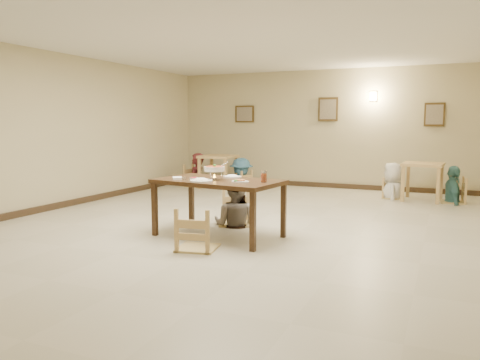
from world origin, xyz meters
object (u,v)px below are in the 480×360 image
at_px(chair_far, 235,193).
at_px(bg_diner_a, 196,153).
at_px(main_diner, 235,178).
at_px(curry_warmer, 214,169).
at_px(chair_near, 197,209).
at_px(bg_chair_ll, 196,166).
at_px(bg_diner_c, 394,163).
at_px(bg_table_left, 218,161).
at_px(bg_chair_lr, 241,171).
at_px(bg_diner_b, 241,158).
at_px(bg_diner_d, 454,166).
at_px(bg_chair_rl, 393,179).
at_px(main_table, 218,185).
at_px(bg_table_right, 423,170).
at_px(bg_chair_rr, 453,179).
at_px(drink_glass, 264,177).

height_order(chair_far, bg_diner_a, bg_diner_a).
bearing_deg(main_diner, curry_warmer, 89.84).
xyz_separation_m(chair_near, bg_chair_ll, (-3.03, 5.40, 0.01)).
bearing_deg(bg_diner_a, bg_diner_c, 84.46).
xyz_separation_m(chair_near, bg_table_left, (-2.39, 5.41, 0.16)).
relative_size(chair_near, bg_chair_lr, 1.18).
distance_m(bg_diner_b, bg_diner_d, 4.86).
bearing_deg(chair_near, bg_chair_lr, -83.53).
relative_size(bg_chair_rl, bg_diner_a, 0.50).
bearing_deg(main_table, bg_chair_ll, 130.29).
bearing_deg(main_table, bg_diner_c, 75.06).
distance_m(main_diner, bg_chair_rl, 4.43).
bearing_deg(bg_table_right, bg_chair_rl, 175.43).
bearing_deg(bg_chair_lr, main_table, 40.90).
height_order(chair_far, bg_chair_rr, chair_far).
bearing_deg(bg_diner_b, bg_diner_a, 116.55).
xyz_separation_m(bg_chair_rr, bg_diner_c, (-1.20, 0.08, 0.29)).
relative_size(bg_table_left, bg_diner_c, 0.55).
xyz_separation_m(main_diner, bg_diner_d, (3.25, 3.84, -0.01)).
bearing_deg(main_diner, bg_table_left, -62.94).
relative_size(chair_far, bg_diner_a, 0.59).
bearing_deg(chair_near, main_diner, -96.20).
xyz_separation_m(main_diner, curry_warmer, (0.04, -0.82, 0.21)).
distance_m(drink_glass, bg_chair_rl, 4.89).
height_order(bg_table_left, bg_chair_rl, bg_chair_rl).
bearing_deg(bg_chair_rl, chair_near, 161.71).
distance_m(main_diner, bg_diner_d, 5.03).
bearing_deg(bg_chair_lr, bg_diner_b, 66.05).
relative_size(bg_diner_a, bg_diner_d, 1.13).
height_order(bg_table_right, bg_chair_lr, bg_chair_lr).
distance_m(bg_table_left, bg_chair_rl, 4.30).
xyz_separation_m(curry_warmer, bg_diner_a, (-2.93, 4.70, -0.12)).
bearing_deg(bg_table_left, chair_far, -60.04).
height_order(bg_diner_b, bg_diner_d, bg_diner_b).
bearing_deg(bg_diner_d, bg_diner_c, 75.76).
xyz_separation_m(drink_glass, bg_chair_lr, (-2.40, 4.70, -0.47)).
bearing_deg(bg_table_left, curry_warmer, -64.13).
bearing_deg(main_diner, main_table, 93.11).
relative_size(chair_far, bg_chair_rr, 1.03).
bearing_deg(main_diner, bg_diner_b, -70.54).
height_order(main_diner, drink_glass, main_diner).
distance_m(chair_far, bg_diner_a, 4.79).
bearing_deg(bg_chair_lr, bg_chair_rl, 111.12).
relative_size(main_diner, bg_diner_c, 0.99).
relative_size(drink_glass, bg_table_left, 0.19).
height_order(bg_chair_rl, bg_diner_a, bg_diner_a).
bearing_deg(chair_near, bg_chair_rr, -131.60).
height_order(bg_chair_lr, bg_diner_b, bg_diner_b).
relative_size(main_table, bg_diner_c, 1.21).
relative_size(chair_far, bg_diner_d, 0.67).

